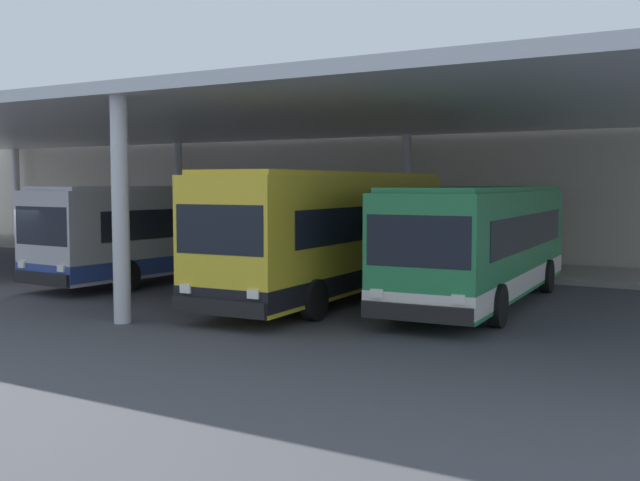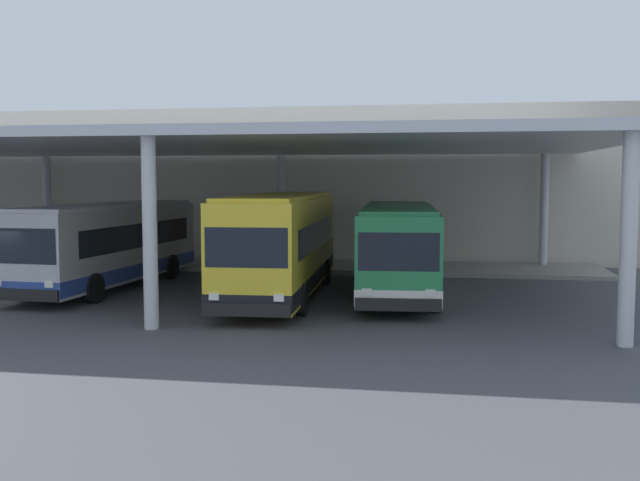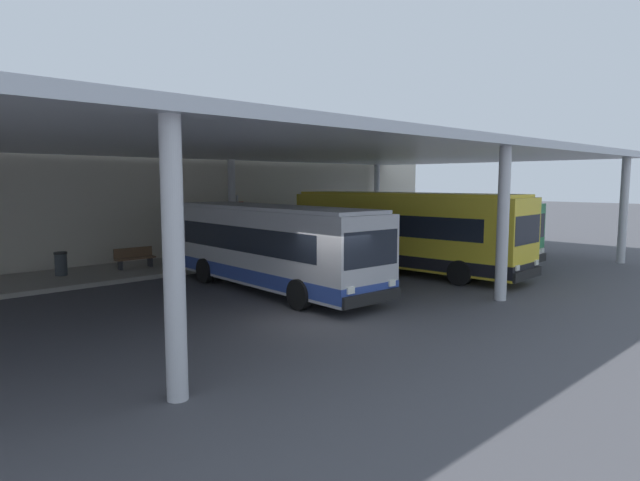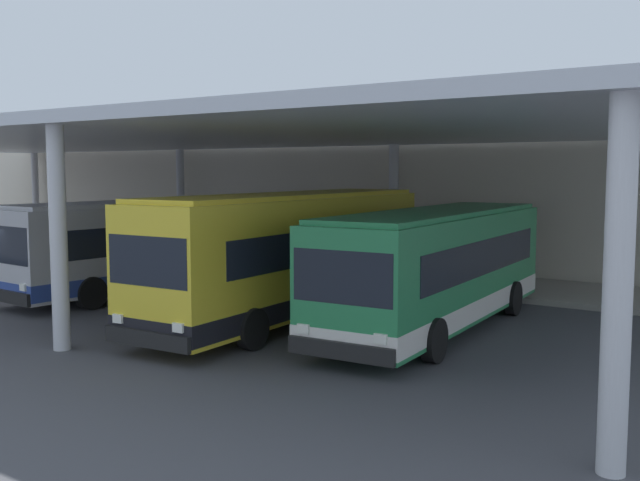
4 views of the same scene
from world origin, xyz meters
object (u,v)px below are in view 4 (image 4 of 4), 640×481
bus_second_bay (291,255)px  banner_sign (330,227)px  bus_nearest_bay (149,244)px  bus_middle_bay (437,267)px  bench_waiting (247,250)px  trash_bin (201,245)px

bus_second_bay → banner_sign: bearing=116.5°
bus_nearest_bay → bus_middle_bay: (10.86, 0.20, 0.00)m
bus_middle_bay → banner_sign: (-7.73, 6.37, 0.32)m
bench_waiting → trash_bin: bearing=175.5°
bus_nearest_bay → bus_second_bay: (6.88, -0.94, 0.19)m
bus_second_bay → bus_middle_bay: bus_second_bay is taller
bus_nearest_bay → banner_sign: size_ratio=3.33×
bus_middle_bay → bus_second_bay: bearing=-164.0°
bus_nearest_bay → banner_sign: 7.29m
bus_nearest_bay → bench_waiting: (-1.91, 7.45, -0.99)m
bus_second_bay → banner_sign: bus_second_bay is taller
bus_second_bay → bus_middle_bay: 4.14m
trash_bin → bench_waiting: bearing=-4.5°
trash_bin → banner_sign: 8.30m
bus_nearest_bay → trash_bin: bus_nearest_bay is taller
trash_bin → banner_sign: size_ratio=0.31×
bus_nearest_bay → trash_bin: size_ratio=10.87×
bench_waiting → banner_sign: banner_sign is taller
bus_second_bay → bus_middle_bay: size_ratio=1.07×
bus_nearest_bay → bus_middle_bay: size_ratio=1.00×
banner_sign → bench_waiting: bearing=170.1°
bus_middle_bay → bench_waiting: bearing=150.4°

